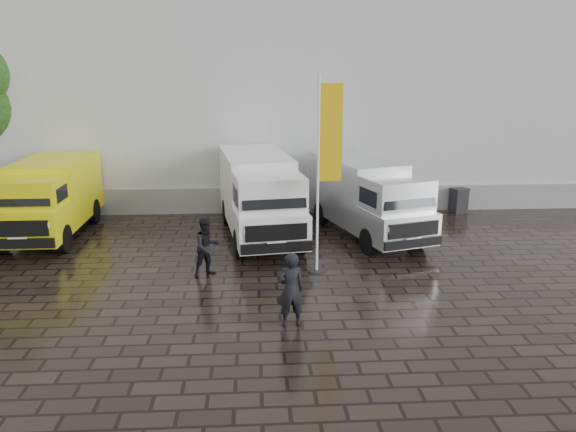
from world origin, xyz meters
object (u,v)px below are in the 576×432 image
van_yellow (49,200)px  wheelie_bin (459,200)px  flagpole (325,165)px  van_silver (366,199)px  person_tent (207,247)px  van_white (259,198)px  person_front (291,290)px

van_yellow → wheelie_bin: 15.08m
van_yellow → flagpole: 9.72m
van_yellow → van_silver: (10.59, -0.44, 0.01)m
van_yellow → person_tent: van_yellow is taller
flagpole → wheelie_bin: bearing=45.7°
person_tent → van_silver: bearing=2.3°
van_white → person_tent: (-1.46, -3.54, -0.54)m
van_white → flagpole: (1.74, -3.41, 1.67)m
van_silver → person_front: (-2.99, -6.79, -0.41)m
van_yellow → van_white: size_ratio=0.87×
van_yellow → wheelie_bin: (14.87, 2.43, -0.78)m
van_yellow → van_silver: size_ratio=0.94×
flagpole → wheelie_bin: flagpole is taller
wheelie_bin → person_tent: 11.32m
flagpole → person_front: 4.18m
van_white → person_front: bearing=-92.9°
van_white → person_front: 6.84m
van_yellow → van_white: van_white is taller
flagpole → person_front: size_ratio=3.15×
van_white → wheelie_bin: bearing=12.0°
person_front → van_white: bearing=-94.0°
van_yellow → flagpole: bearing=-24.0°
van_white → wheelie_bin: size_ratio=6.54×
flagpole → wheelie_bin: (6.12, 6.28, -2.55)m
person_front → person_tent: 3.86m
van_silver → person_tent: van_silver is taller
person_tent → person_front: bearing=-90.1°
wheelie_bin → person_tent: (-9.33, -6.41, 0.34)m
flagpole → wheelie_bin: size_ratio=5.63×
van_white → person_tent: bearing=-120.5°
van_white → person_tent: van_white is taller
flagpole → person_tent: size_ratio=3.31×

